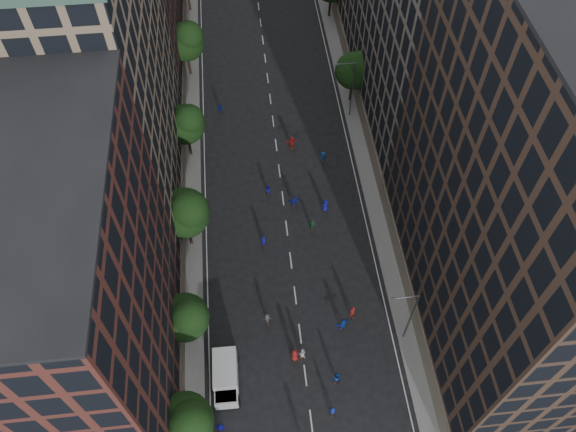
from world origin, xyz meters
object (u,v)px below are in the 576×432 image
at_px(cargo_van, 226,377).
at_px(skater_2, 336,377).
at_px(streetlamp_far, 351,87).
at_px(skater_1, 332,411).
at_px(streetlamp_near, 409,315).

xyz_separation_m(cargo_van, skater_2, (10.74, -0.94, -0.65)).
distance_m(streetlamp_far, skater_1, 41.09).
relative_size(streetlamp_far, skater_1, 5.44).
bearing_deg(streetlamp_far, skater_1, -101.72).
relative_size(cargo_van, skater_1, 3.20).
bearing_deg(streetlamp_far, streetlamp_near, -90.00).
height_order(streetlamp_near, streetlamp_far, same).
relative_size(streetlamp_near, skater_2, 5.46).
height_order(cargo_van, skater_2, cargo_van).
xyz_separation_m(streetlamp_far, cargo_van, (-18.17, -35.89, -3.69)).
distance_m(streetlamp_near, skater_2, 9.41).
bearing_deg(skater_1, streetlamp_near, -136.65).
xyz_separation_m(cargo_van, skater_1, (9.87, -4.13, -0.65)).
height_order(cargo_van, skater_1, cargo_van).
distance_m(streetlamp_near, streetlamp_far, 33.00).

